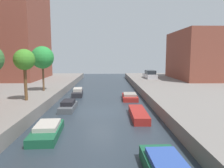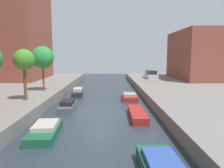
# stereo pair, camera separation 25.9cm
# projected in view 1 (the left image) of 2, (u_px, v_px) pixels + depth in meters

# --- Properties ---
(ground_plane) EXTENTS (84.00, 84.00, 0.00)m
(ground_plane) POSITION_uv_depth(u_px,v_px,m) (100.00, 112.00, 19.48)
(ground_plane) COLOR #28333D
(apartment_tower_far) EXTENTS (10.00, 13.29, 24.32)m
(apartment_tower_far) POSITION_uv_depth(u_px,v_px,m) (12.00, 9.00, 37.11)
(apartment_tower_far) COLOR brown
(apartment_tower_far) RESTS_ON quay_left
(low_block_right) EXTENTS (10.00, 13.25, 8.49)m
(low_block_right) POSITION_uv_depth(u_px,v_px,m) (204.00, 55.00, 38.15)
(low_block_right) COLOR brown
(low_block_right) RESTS_ON quay_right
(street_tree_3) EXTENTS (1.92, 1.92, 4.73)m
(street_tree_3) POSITION_uv_depth(u_px,v_px,m) (24.00, 60.00, 19.38)
(street_tree_3) COLOR brown
(street_tree_3) RESTS_ON quay_left
(street_tree_4) EXTENTS (2.62, 2.62, 5.24)m
(street_tree_4) POSITION_uv_depth(u_px,v_px,m) (42.00, 58.00, 24.83)
(street_tree_4) COLOR brown
(street_tree_4) RESTS_ON quay_left
(parked_car) EXTENTS (1.93, 4.81, 1.48)m
(parked_car) POSITION_uv_depth(u_px,v_px,m) (150.00, 75.00, 39.59)
(parked_car) COLOR #B7B7BC
(parked_car) RESTS_ON quay_right
(moored_boat_left_2) EXTENTS (1.83, 3.97, 0.78)m
(moored_boat_left_2) POSITION_uv_depth(u_px,v_px,m) (47.00, 131.00, 13.65)
(moored_boat_left_2) COLOR #195638
(moored_boat_left_2) RESTS_ON ground_plane
(moored_boat_left_3) EXTENTS (1.32, 3.52, 0.91)m
(moored_boat_left_3) POSITION_uv_depth(u_px,v_px,m) (68.00, 106.00, 20.25)
(moored_boat_left_3) COLOR #4C5156
(moored_boat_left_3) RESTS_ON ground_plane
(moored_boat_left_4) EXTENTS (1.53, 3.65, 0.95)m
(moored_boat_left_4) POSITION_uv_depth(u_px,v_px,m) (78.00, 93.00, 27.55)
(moored_boat_left_4) COLOR #232328
(moored_boat_left_4) RESTS_ON ground_plane
(moored_boat_right_2) EXTENTS (1.30, 4.59, 0.59)m
(moored_boat_right_2) POSITION_uv_depth(u_px,v_px,m) (138.00, 114.00, 17.69)
(moored_boat_right_2) COLOR maroon
(moored_boat_right_2) RESTS_ON ground_plane
(moored_boat_right_3) EXTENTS (1.82, 3.65, 0.76)m
(moored_boat_right_3) POSITION_uv_depth(u_px,v_px,m) (130.00, 97.00, 25.10)
(moored_boat_right_3) COLOR maroon
(moored_boat_right_3) RESTS_ON ground_plane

